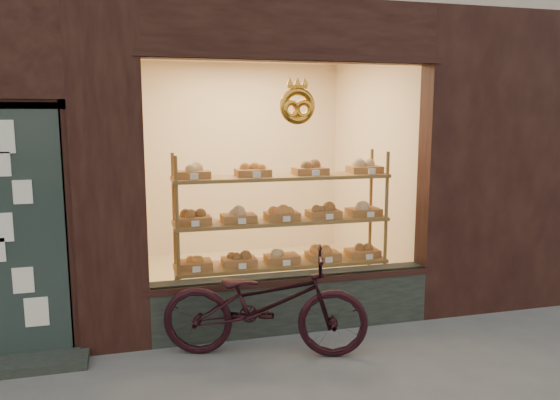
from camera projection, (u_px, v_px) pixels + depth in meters
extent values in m
cube|color=black|center=(293.00, 302.00, 5.29)|extent=(2.70, 0.25, 0.55)
cube|color=#273432|center=(9.00, 235.00, 4.47)|extent=(0.90, 0.04, 2.15)
cube|color=black|center=(15.00, 365.00, 4.49)|extent=(1.15, 0.35, 0.08)
torus|color=orange|center=(297.00, 106.00, 4.89)|extent=(0.33, 0.07, 0.33)
cube|color=brown|center=(282.00, 309.00, 5.73)|extent=(2.20, 0.45, 0.04)
cube|color=brown|center=(282.00, 263.00, 5.65)|extent=(2.20, 0.45, 0.03)
cube|color=brown|center=(282.00, 221.00, 5.58)|extent=(2.20, 0.45, 0.04)
cube|color=brown|center=(282.00, 177.00, 5.51)|extent=(2.20, 0.45, 0.04)
cylinder|color=brown|center=(178.00, 246.00, 5.14)|extent=(0.04, 0.04, 1.70)
cylinder|color=brown|center=(386.00, 233.00, 5.69)|extent=(0.04, 0.04, 1.70)
cylinder|color=brown|center=(175.00, 237.00, 5.51)|extent=(0.04, 0.04, 1.70)
cylinder|color=brown|center=(370.00, 226.00, 6.06)|extent=(0.04, 0.04, 1.70)
cube|color=brown|center=(194.00, 264.00, 5.41)|extent=(0.34, 0.24, 0.07)
sphere|color=#C56D33|center=(194.00, 256.00, 5.40)|extent=(0.11, 0.11, 0.11)
cube|color=white|center=(197.00, 270.00, 5.23)|extent=(0.07, 0.01, 0.05)
cube|color=brown|center=(239.00, 261.00, 5.53)|extent=(0.34, 0.24, 0.07)
sphere|color=brown|center=(239.00, 253.00, 5.51)|extent=(0.11, 0.11, 0.11)
cube|color=white|center=(243.00, 266.00, 5.35)|extent=(0.07, 0.01, 0.05)
cube|color=brown|center=(282.00, 258.00, 5.64)|extent=(0.34, 0.24, 0.07)
sphere|color=tan|center=(282.00, 250.00, 5.63)|extent=(0.11, 0.11, 0.11)
cube|color=white|center=(287.00, 263.00, 5.46)|extent=(0.07, 0.01, 0.05)
cube|color=brown|center=(323.00, 255.00, 5.75)|extent=(0.34, 0.24, 0.07)
sphere|color=#C56D33|center=(323.00, 248.00, 5.74)|extent=(0.11, 0.11, 0.11)
cube|color=white|center=(329.00, 260.00, 5.58)|extent=(0.07, 0.01, 0.05)
cube|color=brown|center=(362.00, 253.00, 5.87)|extent=(0.34, 0.24, 0.07)
sphere|color=brown|center=(363.00, 245.00, 5.86)|extent=(0.11, 0.11, 0.11)
cube|color=white|center=(370.00, 257.00, 5.69)|extent=(0.08, 0.01, 0.05)
cube|color=brown|center=(193.00, 220.00, 5.34)|extent=(0.34, 0.24, 0.07)
sphere|color=brown|center=(193.00, 211.00, 5.33)|extent=(0.11, 0.11, 0.11)
cube|color=white|center=(195.00, 224.00, 5.16)|extent=(0.07, 0.01, 0.06)
cube|color=brown|center=(239.00, 218.00, 5.45)|extent=(0.34, 0.24, 0.07)
sphere|color=tan|center=(238.00, 209.00, 5.44)|extent=(0.11, 0.11, 0.11)
cube|color=white|center=(242.00, 221.00, 5.28)|extent=(0.07, 0.01, 0.06)
cube|color=brown|center=(282.00, 216.00, 5.57)|extent=(0.34, 0.24, 0.07)
sphere|color=#C56D33|center=(282.00, 207.00, 5.56)|extent=(0.11, 0.11, 0.11)
cube|color=white|center=(287.00, 219.00, 5.39)|extent=(0.07, 0.01, 0.06)
cube|color=brown|center=(323.00, 213.00, 5.68)|extent=(0.34, 0.24, 0.07)
sphere|color=brown|center=(324.00, 205.00, 5.67)|extent=(0.11, 0.11, 0.11)
cube|color=white|center=(330.00, 217.00, 5.51)|extent=(0.07, 0.01, 0.06)
cube|color=brown|center=(363.00, 211.00, 5.80)|extent=(0.34, 0.24, 0.07)
sphere|color=tan|center=(364.00, 204.00, 5.78)|extent=(0.11, 0.11, 0.11)
cube|color=white|center=(371.00, 215.00, 5.62)|extent=(0.08, 0.01, 0.06)
cube|color=brown|center=(192.00, 174.00, 5.27)|extent=(0.34, 0.24, 0.07)
sphere|color=tan|center=(192.00, 166.00, 5.26)|extent=(0.11, 0.11, 0.11)
cube|color=white|center=(194.00, 176.00, 5.09)|extent=(0.07, 0.01, 0.06)
cube|color=brown|center=(253.00, 173.00, 5.42)|extent=(0.34, 0.24, 0.07)
sphere|color=#C56D33|center=(253.00, 164.00, 5.41)|extent=(0.11, 0.11, 0.11)
cube|color=white|center=(257.00, 175.00, 5.25)|extent=(0.08, 0.01, 0.06)
cube|color=brown|center=(310.00, 171.00, 5.57)|extent=(0.34, 0.24, 0.07)
sphere|color=brown|center=(310.00, 163.00, 5.56)|extent=(0.11, 0.11, 0.11)
cube|color=white|center=(316.00, 173.00, 5.40)|extent=(0.07, 0.01, 0.06)
cube|color=brown|center=(364.00, 169.00, 5.73)|extent=(0.34, 0.24, 0.07)
sphere|color=tan|center=(365.00, 161.00, 5.71)|extent=(0.11, 0.11, 0.11)
cube|color=white|center=(372.00, 171.00, 5.55)|extent=(0.08, 0.01, 0.06)
imported|color=black|center=(265.00, 303.00, 4.70)|extent=(1.88, 1.12, 0.93)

